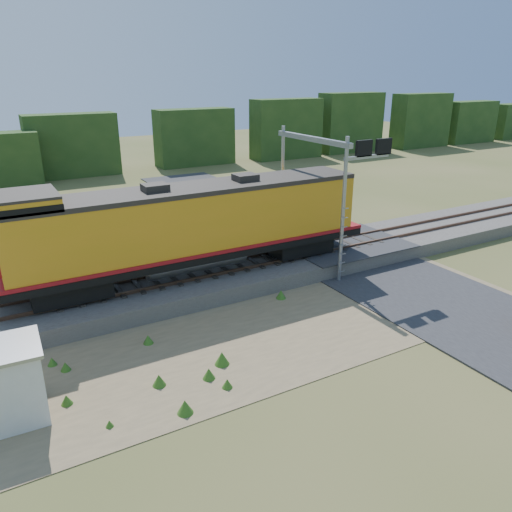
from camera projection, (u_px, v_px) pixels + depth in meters
ground at (304, 327)px, 21.37m from camera, size 140.00×140.00×0.00m
ballast at (239, 272)px, 26.12m from camera, size 70.00×5.00×0.80m
rails at (239, 264)px, 25.95m from camera, size 70.00×1.54×0.16m
dirt_shoulder at (258, 333)px, 20.85m from camera, size 26.00×8.00×0.03m
road at (410, 286)px, 25.20m from camera, size 7.00×66.00×0.86m
tree_line_north at (93, 146)px, 51.26m from camera, size 130.00×3.00×6.50m
weed_clumps at (230, 347)px, 19.83m from camera, size 15.00×6.20×0.56m
locomotive at (190, 226)px, 23.89m from camera, size 18.56×2.83×4.79m
shed at (9, 383)px, 15.33m from camera, size 2.22×2.22×2.53m
signal_gantry at (325, 168)px, 26.02m from camera, size 2.94×6.20×7.42m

